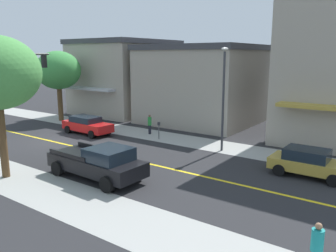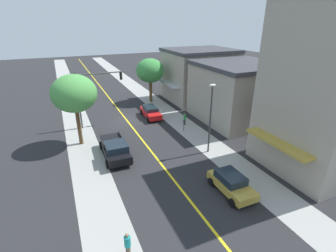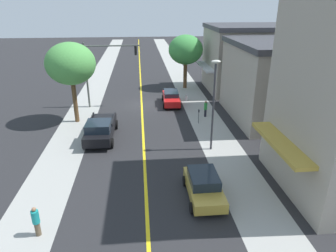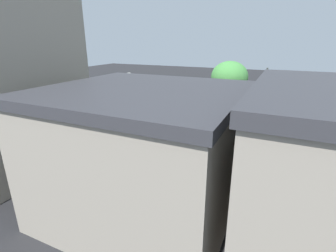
{
  "view_description": "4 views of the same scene",
  "coord_description": "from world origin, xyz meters",
  "px_view_note": "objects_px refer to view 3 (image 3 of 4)",
  "views": [
    {
      "loc": [
        15.43,
        21.81,
        6.41
      ],
      "look_at": [
        -2.5,
        8.91,
        1.86
      ],
      "focal_mm": 36.75,
      "sensor_mm": 36.0,
      "label": 1
    },
    {
      "loc": [
        7.43,
        30.09,
        12.22
      ],
      "look_at": [
        -2.61,
        7.44,
        1.68
      ],
      "focal_mm": 26.65,
      "sensor_mm": 36.0,
      "label": 2
    },
    {
      "loc": [
        0.14,
        32.49,
        10.74
      ],
      "look_at": [
        -2.05,
        9.43,
        1.23
      ],
      "focal_mm": 32.62,
      "sensor_mm": 36.0,
      "label": 3
    },
    {
      "loc": [
        -25.01,
        -1.7,
        9.73
      ],
      "look_at": [
        -2.75,
        8.61,
        1.33
      ],
      "focal_mm": 26.68,
      "sensor_mm": 36.0,
      "label": 4
    }
  ],
  "objects_px": {
    "street_lamp": "(214,97)",
    "pedestrian_teal_shirt": "(36,221)",
    "parking_meter": "(199,114)",
    "black_pickup_truck": "(100,129)",
    "gold_sedan_left_curb": "(204,185)",
    "street_tree_right_corner": "(186,50)",
    "traffic_light_mast": "(102,64)",
    "fire_hydrant": "(186,98)",
    "pedestrian_green_shirt": "(206,108)",
    "street_tree_left_near": "(71,64)",
    "red_sedan_left_curb": "(171,98)"
  },
  "relations": [
    {
      "from": "street_tree_left_near",
      "to": "red_sedan_left_curb",
      "type": "distance_m",
      "value": 11.52
    },
    {
      "from": "pedestrian_green_shirt",
      "to": "red_sedan_left_curb",
      "type": "bearing_deg",
      "value": 138.28
    },
    {
      "from": "parking_meter",
      "to": "pedestrian_teal_shirt",
      "type": "distance_m",
      "value": 17.56
    },
    {
      "from": "street_lamp",
      "to": "pedestrian_green_shirt",
      "type": "height_order",
      "value": "street_lamp"
    },
    {
      "from": "pedestrian_green_shirt",
      "to": "black_pickup_truck",
      "type": "bearing_deg",
      "value": -142.54
    },
    {
      "from": "street_tree_left_near",
      "to": "traffic_light_mast",
      "type": "xyz_separation_m",
      "value": [
        -2.28,
        -4.28,
        -0.86
      ]
    },
    {
      "from": "street_lamp",
      "to": "pedestrian_teal_shirt",
      "type": "relative_size",
      "value": 4.23
    },
    {
      "from": "fire_hydrant",
      "to": "gold_sedan_left_curb",
      "type": "xyz_separation_m",
      "value": [
        1.85,
        18.75,
        0.42
      ]
    },
    {
      "from": "street_lamp",
      "to": "traffic_light_mast",
      "type": "bearing_deg",
      "value": -50.96
    },
    {
      "from": "street_tree_left_near",
      "to": "pedestrian_teal_shirt",
      "type": "bearing_deg",
      "value": 93.12
    },
    {
      "from": "gold_sedan_left_curb",
      "to": "pedestrian_green_shirt",
      "type": "xyz_separation_m",
      "value": [
        -2.92,
        -13.32,
        0.09
      ]
    },
    {
      "from": "street_tree_left_near",
      "to": "street_lamp",
      "type": "distance_m",
      "value": 13.52
    },
    {
      "from": "street_tree_right_corner",
      "to": "pedestrian_green_shirt",
      "type": "xyz_separation_m",
      "value": [
        -0.43,
        11.05,
        -4.09
      ]
    },
    {
      "from": "fire_hydrant",
      "to": "traffic_light_mast",
      "type": "xyz_separation_m",
      "value": [
        9.17,
        1.28,
        4.29
      ]
    },
    {
      "from": "pedestrian_teal_shirt",
      "to": "gold_sedan_left_curb",
      "type": "bearing_deg",
      "value": 28.17
    },
    {
      "from": "fire_hydrant",
      "to": "black_pickup_truck",
      "type": "xyz_separation_m",
      "value": [
        8.73,
        9.85,
        0.55
      ]
    },
    {
      "from": "traffic_light_mast",
      "to": "pedestrian_green_shirt",
      "type": "bearing_deg",
      "value": -22.04
    },
    {
      "from": "street_tree_right_corner",
      "to": "parking_meter",
      "type": "relative_size",
      "value": 5.01
    },
    {
      "from": "street_lamp",
      "to": "red_sedan_left_curb",
      "type": "xyz_separation_m",
      "value": [
        1.93,
        -11.44,
        -3.47
      ]
    },
    {
      "from": "street_tree_left_near",
      "to": "street_tree_right_corner",
      "type": "bearing_deg",
      "value": -137.24
    },
    {
      "from": "parking_meter",
      "to": "black_pickup_truck",
      "type": "xyz_separation_m",
      "value": [
        8.79,
        2.69,
        0.01
      ]
    },
    {
      "from": "red_sedan_left_curb",
      "to": "street_tree_right_corner",
      "type": "bearing_deg",
      "value": 161.55
    },
    {
      "from": "red_sedan_left_curb",
      "to": "traffic_light_mast",
      "type": "bearing_deg",
      "value": -86.92
    },
    {
      "from": "fire_hydrant",
      "to": "pedestrian_teal_shirt",
      "type": "bearing_deg",
      "value": 63.33
    },
    {
      "from": "red_sedan_left_curb",
      "to": "pedestrian_teal_shirt",
      "type": "distance_m",
      "value": 21.76
    },
    {
      "from": "pedestrian_teal_shirt",
      "to": "traffic_light_mast",
      "type": "bearing_deg",
      "value": 98.92
    },
    {
      "from": "street_tree_left_near",
      "to": "pedestrian_green_shirt",
      "type": "distance_m",
      "value": 13.36
    },
    {
      "from": "gold_sedan_left_curb",
      "to": "fire_hydrant",
      "type": "bearing_deg",
      "value": 174.39
    },
    {
      "from": "gold_sedan_left_curb",
      "to": "pedestrian_green_shirt",
      "type": "distance_m",
      "value": 13.64
    },
    {
      "from": "fire_hydrant",
      "to": "gold_sedan_left_curb",
      "type": "distance_m",
      "value": 18.85
    },
    {
      "from": "traffic_light_mast",
      "to": "black_pickup_truck",
      "type": "height_order",
      "value": "traffic_light_mast"
    },
    {
      "from": "parking_meter",
      "to": "street_lamp",
      "type": "height_order",
      "value": "street_lamp"
    },
    {
      "from": "pedestrian_teal_shirt",
      "to": "street_tree_left_near",
      "type": "bearing_deg",
      "value": 106.18
    },
    {
      "from": "street_tree_right_corner",
      "to": "traffic_light_mast",
      "type": "distance_m",
      "value": 12.0
    },
    {
      "from": "parking_meter",
      "to": "street_lamp",
      "type": "distance_m",
      "value": 6.39
    },
    {
      "from": "street_tree_right_corner",
      "to": "parking_meter",
      "type": "xyz_separation_m",
      "value": [
        0.59,
        12.78,
        -4.06
      ]
    },
    {
      "from": "red_sedan_left_curb",
      "to": "pedestrian_green_shirt",
      "type": "height_order",
      "value": "pedestrian_green_shirt"
    },
    {
      "from": "traffic_light_mast",
      "to": "fire_hydrant",
      "type": "bearing_deg",
      "value": 7.95
    },
    {
      "from": "street_tree_left_near",
      "to": "pedestrian_teal_shirt",
      "type": "xyz_separation_m",
      "value": [
        -0.85,
        15.55,
        -4.66
      ]
    },
    {
      "from": "black_pickup_truck",
      "to": "pedestrian_green_shirt",
      "type": "xyz_separation_m",
      "value": [
        -9.81,
        -4.43,
        -0.04
      ]
    },
    {
      "from": "street_tree_right_corner",
      "to": "fire_hydrant",
      "type": "relative_size",
      "value": 9.31
    },
    {
      "from": "red_sedan_left_curb",
      "to": "black_pickup_truck",
      "type": "height_order",
      "value": "black_pickup_truck"
    },
    {
      "from": "parking_meter",
      "to": "traffic_light_mast",
      "type": "relative_size",
      "value": 0.2
    },
    {
      "from": "gold_sedan_left_curb",
      "to": "red_sedan_left_curb",
      "type": "bearing_deg",
      "value": -179.76
    },
    {
      "from": "street_tree_left_near",
      "to": "street_tree_right_corner",
      "type": "distance_m",
      "value": 16.49
    },
    {
      "from": "fire_hydrant",
      "to": "pedestrian_teal_shirt",
      "type": "height_order",
      "value": "pedestrian_teal_shirt"
    },
    {
      "from": "street_lamp",
      "to": "red_sedan_left_curb",
      "type": "relative_size",
      "value": 1.48
    },
    {
      "from": "pedestrian_green_shirt",
      "to": "gold_sedan_left_curb",
      "type": "bearing_deg",
      "value": -89.2
    },
    {
      "from": "street_tree_right_corner",
      "to": "gold_sedan_left_curb",
      "type": "distance_m",
      "value": 24.85
    },
    {
      "from": "street_tree_left_near",
      "to": "street_lamp",
      "type": "height_order",
      "value": "street_tree_left_near"
    }
  ]
}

